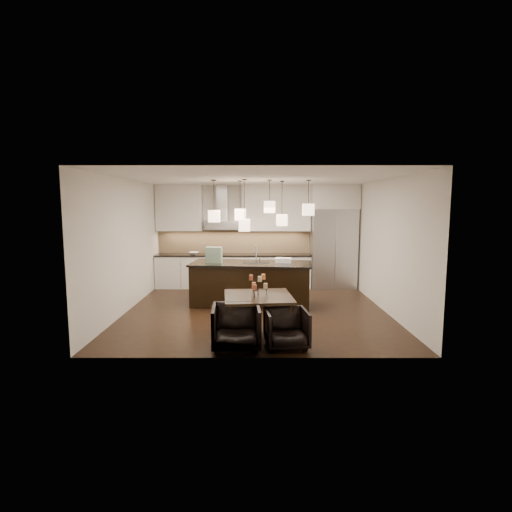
{
  "coord_description": "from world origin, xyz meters",
  "views": [
    {
      "loc": [
        0.01,
        -8.42,
        2.24
      ],
      "look_at": [
        0.0,
        0.2,
        1.15
      ],
      "focal_mm": 28.0,
      "sensor_mm": 36.0,
      "label": 1
    }
  ],
  "objects_px": {
    "dining_table": "(258,315)",
    "refrigerator": "(333,249)",
    "island_body": "(251,284)",
    "armchair_left": "(236,327)",
    "armchair_right": "(286,328)"
  },
  "relations": [
    {
      "from": "refrigerator",
      "to": "armchair_left",
      "type": "relative_size",
      "value": 2.79
    },
    {
      "from": "armchair_right",
      "to": "refrigerator",
      "type": "bearing_deg",
      "value": 64.57
    },
    {
      "from": "dining_table",
      "to": "refrigerator",
      "type": "bearing_deg",
      "value": 57.79
    },
    {
      "from": "refrigerator",
      "to": "armchair_right",
      "type": "relative_size",
      "value": 3.16
    },
    {
      "from": "island_body",
      "to": "dining_table",
      "type": "relative_size",
      "value": 2.27
    },
    {
      "from": "island_body",
      "to": "armchair_right",
      "type": "height_order",
      "value": "island_body"
    },
    {
      "from": "armchair_left",
      "to": "dining_table",
      "type": "bearing_deg",
      "value": 61.11
    },
    {
      "from": "island_body",
      "to": "armchair_right",
      "type": "xyz_separation_m",
      "value": [
        0.6,
        -2.79,
        -0.15
      ]
    },
    {
      "from": "dining_table",
      "to": "armchair_left",
      "type": "distance_m",
      "value": 0.8
    },
    {
      "from": "dining_table",
      "to": "armchair_left",
      "type": "relative_size",
      "value": 1.5
    },
    {
      "from": "island_body",
      "to": "armchair_left",
      "type": "distance_m",
      "value": 2.87
    },
    {
      "from": "island_body",
      "to": "dining_table",
      "type": "distance_m",
      "value": 2.14
    },
    {
      "from": "refrigerator",
      "to": "armchair_right",
      "type": "height_order",
      "value": "refrigerator"
    },
    {
      "from": "dining_table",
      "to": "armchair_left",
      "type": "height_order",
      "value": "armchair_left"
    },
    {
      "from": "island_body",
      "to": "armchair_left",
      "type": "bearing_deg",
      "value": -87.58
    }
  ]
}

